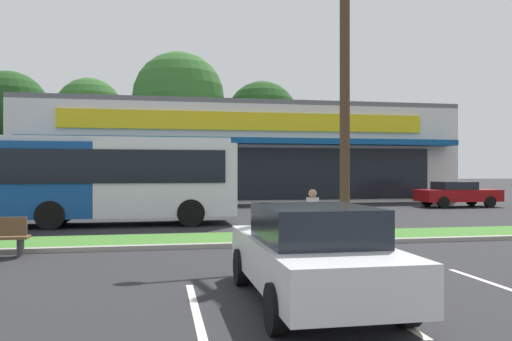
% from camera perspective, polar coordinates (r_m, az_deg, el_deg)
% --- Properties ---
extents(grass_median, '(56.00, 2.20, 0.12)m').
position_cam_1_polar(grass_median, '(14.98, 0.57, -7.58)').
color(grass_median, '#427A2D').
rests_on(grass_median, ground_plane).
extents(curb_lip, '(56.00, 0.24, 0.12)m').
position_cam_1_polar(curb_lip, '(13.80, 1.56, -8.23)').
color(curb_lip, '#99968C').
rests_on(curb_lip, ground_plane).
extents(parking_stripe_0, '(0.12, 4.80, 0.01)m').
position_cam_1_polar(parking_stripe_0, '(6.99, -6.34, -16.83)').
color(parking_stripe_0, silver).
rests_on(parking_stripe_0, ground_plane).
extents(parking_stripe_1, '(0.12, 4.80, 0.01)m').
position_cam_1_polar(parking_stripe_1, '(8.82, 10.93, -13.28)').
color(parking_stripe_1, silver).
rests_on(parking_stripe_1, ground_plane).
extents(storefront_building, '(28.07, 15.37, 6.47)m').
position_cam_1_polar(storefront_building, '(37.99, -2.53, 1.78)').
color(storefront_building, silver).
rests_on(storefront_building, ground_plane).
extents(tree_left, '(6.42, 6.42, 10.38)m').
position_cam_1_polar(tree_left, '(47.65, -25.89, 6.13)').
color(tree_left, '#473323').
rests_on(tree_left, ground_plane).
extents(tree_mid_left, '(5.60, 5.60, 9.85)m').
position_cam_1_polar(tree_mid_left, '(45.36, -18.16, 6.28)').
color(tree_mid_left, '#473323').
rests_on(tree_mid_left, ground_plane).
extents(tree_mid, '(7.72, 7.72, 12.06)m').
position_cam_1_polar(tree_mid, '(43.97, -8.64, 8.01)').
color(tree_mid, '#473323').
rests_on(tree_mid, ground_plane).
extents(tree_mid_right, '(6.41, 6.41, 10.06)m').
position_cam_1_polar(tree_mid_right, '(45.94, 0.69, 5.97)').
color(tree_mid_right, '#473323').
rests_on(tree_mid_right, ground_plane).
extents(utility_pole, '(3.13, 2.38, 11.43)m').
position_cam_1_polar(utility_pole, '(15.84, 9.49, 14.75)').
color(utility_pole, '#4C3826').
rests_on(utility_pole, ground_plane).
extents(city_bus, '(11.41, 2.81, 3.25)m').
position_cam_1_polar(city_bus, '(19.88, -19.01, -0.79)').
color(city_bus, '#144793').
rests_on(city_bus, ground_plane).
extents(car_0, '(4.53, 1.93, 1.42)m').
position_cam_1_polar(car_0, '(30.80, 21.58, -2.43)').
color(car_0, maroon).
rests_on(car_0, ground_plane).
extents(car_1, '(1.93, 4.49, 1.50)m').
position_cam_1_polar(car_1, '(7.91, 6.23, -9.20)').
color(car_1, silver).
rests_on(car_1, ground_plane).
extents(car_2, '(4.46, 2.00, 1.49)m').
position_cam_1_polar(car_2, '(25.55, -16.79, -2.84)').
color(car_2, navy).
rests_on(car_2, ground_plane).
extents(pedestrian_by_pole, '(0.32, 0.32, 1.57)m').
position_cam_1_polar(pedestrian_by_pole, '(12.76, 6.35, -5.60)').
color(pedestrian_by_pole, black).
rests_on(pedestrian_by_pole, ground_plane).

